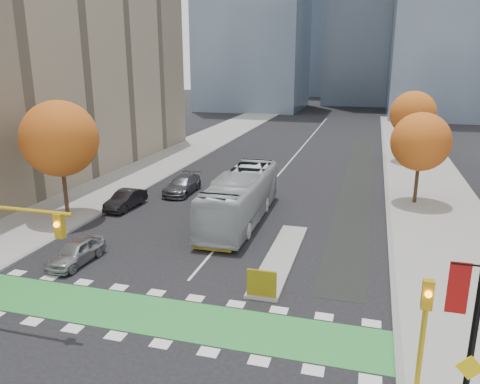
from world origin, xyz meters
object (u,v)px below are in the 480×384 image
Objects in this scene: hazard_board at (262,283)px; tree_west at (60,139)px; traffic_signal_east at (425,319)px; parked_car_a at (76,252)px; bus at (241,197)px; parked_car_b at (126,200)px; tree_east_far at (413,114)px; banner_lamppost at (479,300)px; parked_car_c at (182,185)px; tree_east_near at (421,142)px.

hazard_board is 18.44m from tree_west.
parked_car_a is (-17.21, 5.84, -2.07)m from traffic_signal_east.
bus is 9.14m from parked_car_b.
traffic_signal_east is at bearing -92.97° from tree_east_far.
tree_east_far is 1.96× the size of parked_car_a.
tree_east_far is (24.50, 26.00, -0.38)m from tree_west.
parked_car_a is at bearing 173.96° from hazard_board.
tree_west is at bearing 148.32° from banner_lamppost.
parked_car_b is at bearing -116.74° from parked_car_c.
parked_car_a is (-10.71, 1.13, -0.14)m from hazard_board.
tree_west is 2.00× the size of parked_car_b.
traffic_signal_east reaches higher than parked_car_b.
tree_east_near is 25.41m from parked_car_a.
tree_west reaches higher than traffic_signal_east.
bus is 8.54m from parked_car_c.
bus is (-3.93, 10.37, 0.91)m from hazard_board.
bus is (-11.93, -7.43, -3.16)m from tree_east_near.
parked_car_b is (-19.50, 15.44, -2.06)m from traffic_signal_east.
hazard_board is 0.28× the size of parked_car_c.
parked_car_b is at bearing -161.41° from tree_east_near.
tree_east_far is at bearing 61.99° from parked_car_a.
tree_east_far is 31.86m from parked_car_b.
tree_east_far is 38.64m from traffic_signal_east.
parked_car_a is (-19.21, -32.67, -4.58)m from tree_east_far.
parked_car_b is at bearing 140.45° from hazard_board.
banner_lamppost reaches higher than hazard_board.
tree_west is at bearing -157.38° from tree_east_near.
hazard_board is 0.20× the size of tree_east_near.
hazard_board is 18.92m from parked_car_c.
hazard_board is 0.36× the size of parked_car_a.
tree_east_near is 22.66m from traffic_signal_east.
tree_east_far reaches higher than parked_car_b.
tree_west is at bearing -124.90° from parked_car_c.
tree_east_near reaches higher than hazard_board.
tree_east_near reaches higher than traffic_signal_east.
hazard_board is 10.76m from banner_lamppost.
tree_west is 35.73m from tree_east_far.
hazard_board is at bearing -36.60° from parked_car_b.
tree_east_far reaches higher than parked_car_c.
tree_west is 9.85m from parked_car_a.
tree_east_near is 24.51m from banner_lamppost.
parked_car_c is (5.50, 7.94, -4.90)m from tree_west.
parked_car_a is at bearing -127.26° from bus.
tree_west is at bearing -168.96° from bus.
tree_west is (-16.00, 7.80, 4.82)m from hazard_board.
parked_car_a is 0.79× the size of parked_car_c.
parked_car_c reaches higher than parked_car_a.
traffic_signal_east is at bearing -56.32° from bus.
tree_west is 10.83m from parked_car_c.
parked_car_a is at bearing -90.99° from parked_car_c.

